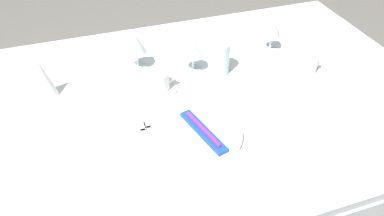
{
  "coord_description": "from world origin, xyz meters",
  "views": [
    {
      "loc": [
        -0.28,
        -0.93,
        1.53
      ],
      "look_at": [
        0.0,
        -0.08,
        0.76
      ],
      "focal_mm": 33.63,
      "sensor_mm": 36.0,
      "label": 1
    }
  ],
  "objects_px": {
    "dinner_knife": "(247,122)",
    "napkin_folded": "(43,78)",
    "spoon_soup": "(252,114)",
    "wine_glass_centre": "(193,50)",
    "drink_tumbler": "(220,60)",
    "dinner_plate": "(204,135)",
    "wine_glass_right": "(136,44)",
    "coffee_cup_right": "(158,80)",
    "wine_glass_left": "(273,29)",
    "coffee_cup_left": "(307,63)",
    "fork_inner": "(146,143)",
    "toothbrush_package": "(204,131)",
    "fork_outer": "(153,142)"
  },
  "relations": [
    {
      "from": "dinner_knife",
      "to": "napkin_folded",
      "type": "height_order",
      "value": "napkin_folded"
    },
    {
      "from": "fork_outer",
      "to": "coffee_cup_right",
      "type": "height_order",
      "value": "coffee_cup_right"
    },
    {
      "from": "wine_glass_right",
      "to": "napkin_folded",
      "type": "xyz_separation_m",
      "value": [
        -0.34,
        -0.07,
        -0.03
      ]
    },
    {
      "from": "coffee_cup_right",
      "to": "drink_tumbler",
      "type": "distance_m",
      "value": 0.25
    },
    {
      "from": "dinner_plate",
      "to": "fork_inner",
      "type": "xyz_separation_m",
      "value": [
        -0.18,
        0.03,
        -0.01
      ]
    },
    {
      "from": "spoon_soup",
      "to": "coffee_cup_right",
      "type": "xyz_separation_m",
      "value": [
        -0.26,
        0.23,
        0.04
      ]
    },
    {
      "from": "coffee_cup_right",
      "to": "wine_glass_centre",
      "type": "relative_size",
      "value": 0.84
    },
    {
      "from": "coffee_cup_right",
      "to": "wine_glass_left",
      "type": "bearing_deg",
      "value": 13.64
    },
    {
      "from": "dinner_knife",
      "to": "drink_tumbler",
      "type": "distance_m",
      "value": 0.3
    },
    {
      "from": "dinner_knife",
      "to": "coffee_cup_left",
      "type": "bearing_deg",
      "value": 29.54
    },
    {
      "from": "toothbrush_package",
      "to": "dinner_plate",
      "type": "bearing_deg",
      "value": 0.0
    },
    {
      "from": "toothbrush_package",
      "to": "dinner_knife",
      "type": "relative_size",
      "value": 0.88
    },
    {
      "from": "fork_inner",
      "to": "coffee_cup_left",
      "type": "relative_size",
      "value": 2.13
    },
    {
      "from": "wine_glass_centre",
      "to": "napkin_folded",
      "type": "height_order",
      "value": "napkin_folded"
    },
    {
      "from": "fork_outer",
      "to": "spoon_soup",
      "type": "height_order",
      "value": "spoon_soup"
    },
    {
      "from": "fork_inner",
      "to": "coffee_cup_right",
      "type": "bearing_deg",
      "value": 67.55
    },
    {
      "from": "dinner_knife",
      "to": "fork_inner",
      "type": "bearing_deg",
      "value": 178.19
    },
    {
      "from": "dinner_plate",
      "to": "fork_outer",
      "type": "relative_size",
      "value": 1.08
    },
    {
      "from": "wine_glass_left",
      "to": "napkin_folded",
      "type": "relative_size",
      "value": 0.96
    },
    {
      "from": "coffee_cup_left",
      "to": "wine_glass_centre",
      "type": "height_order",
      "value": "wine_glass_centre"
    },
    {
      "from": "spoon_soup",
      "to": "fork_outer",
      "type": "bearing_deg",
      "value": -176.83
    },
    {
      "from": "coffee_cup_right",
      "to": "wine_glass_right",
      "type": "relative_size",
      "value": 0.73
    },
    {
      "from": "wine_glass_centre",
      "to": "wine_glass_right",
      "type": "height_order",
      "value": "wine_glass_right"
    },
    {
      "from": "drink_tumbler",
      "to": "wine_glass_centre",
      "type": "bearing_deg",
      "value": 150.95
    },
    {
      "from": "dinner_plate",
      "to": "wine_glass_right",
      "type": "height_order",
      "value": "wine_glass_right"
    },
    {
      "from": "fork_inner",
      "to": "wine_glass_left",
      "type": "bearing_deg",
      "value": 31.16
    },
    {
      "from": "spoon_soup",
      "to": "wine_glass_centre",
      "type": "relative_size",
      "value": 1.75
    },
    {
      "from": "coffee_cup_left",
      "to": "wine_glass_left",
      "type": "height_order",
      "value": "wine_glass_left"
    },
    {
      "from": "fork_inner",
      "to": "spoon_soup",
      "type": "xyz_separation_m",
      "value": [
        0.36,
        0.02,
        -0.0
      ]
    },
    {
      "from": "wine_glass_centre",
      "to": "drink_tumbler",
      "type": "distance_m",
      "value": 0.11
    },
    {
      "from": "dinner_knife",
      "to": "toothbrush_package",
      "type": "bearing_deg",
      "value": -173.48
    },
    {
      "from": "spoon_soup",
      "to": "wine_glass_centre",
      "type": "bearing_deg",
      "value": 108.61
    },
    {
      "from": "dinner_knife",
      "to": "wine_glass_left",
      "type": "relative_size",
      "value": 1.69
    },
    {
      "from": "fork_outer",
      "to": "dinner_knife",
      "type": "distance_m",
      "value": 0.31
    },
    {
      "from": "fork_outer",
      "to": "wine_glass_left",
      "type": "height_order",
      "value": "wine_glass_left"
    },
    {
      "from": "fork_outer",
      "to": "fork_inner",
      "type": "height_order",
      "value": "same"
    },
    {
      "from": "dinner_knife",
      "to": "drink_tumbler",
      "type": "xyz_separation_m",
      "value": [
        0.02,
        0.29,
        0.05
      ]
    },
    {
      "from": "wine_glass_left",
      "to": "wine_glass_centre",
      "type": "bearing_deg",
      "value": -173.48
    },
    {
      "from": "coffee_cup_right",
      "to": "napkin_folded",
      "type": "relative_size",
      "value": 0.72
    },
    {
      "from": "wine_glass_left",
      "to": "napkin_folded",
      "type": "xyz_separation_m",
      "value": [
        -0.89,
        -0.03,
        -0.02
      ]
    },
    {
      "from": "coffee_cup_right",
      "to": "napkin_folded",
      "type": "bearing_deg",
      "value": 166.05
    },
    {
      "from": "toothbrush_package",
      "to": "wine_glass_right",
      "type": "distance_m",
      "value": 0.46
    },
    {
      "from": "coffee_cup_right",
      "to": "wine_glass_right",
      "type": "distance_m",
      "value": 0.18
    },
    {
      "from": "coffee_cup_left",
      "to": "fork_outer",
      "type": "bearing_deg",
      "value": -164.43
    },
    {
      "from": "dinner_plate",
      "to": "toothbrush_package",
      "type": "height_order",
      "value": "toothbrush_package"
    },
    {
      "from": "toothbrush_package",
      "to": "coffee_cup_right",
      "type": "bearing_deg",
      "value": 105.52
    },
    {
      "from": "wine_glass_left",
      "to": "wine_glass_right",
      "type": "bearing_deg",
      "value": 175.38
    },
    {
      "from": "dinner_knife",
      "to": "wine_glass_centre",
      "type": "relative_size",
      "value": 1.89
    },
    {
      "from": "dinner_plate",
      "to": "wine_glass_right",
      "type": "relative_size",
      "value": 1.64
    },
    {
      "from": "fork_inner",
      "to": "coffee_cup_left",
      "type": "xyz_separation_m",
      "value": [
        0.66,
        0.18,
        0.04
      ]
    }
  ]
}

